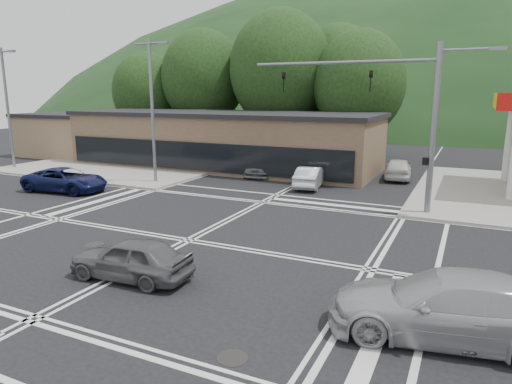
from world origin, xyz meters
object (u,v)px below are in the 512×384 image
at_px(car_grey_center, 131,258).
at_px(car_queue_b, 398,169).
at_px(car_silver_east, 448,306).
at_px(car_blue_west, 65,180).
at_px(car_queue_a, 310,177).
at_px(car_northbound, 265,165).

relative_size(car_grey_center, car_queue_b, 0.94).
distance_m(car_silver_east, car_queue_b, 21.23).
distance_m(car_grey_center, car_queue_b, 21.80).
xyz_separation_m(car_blue_west, car_queue_a, (12.77, 7.38, -0.04)).
height_order(car_blue_west, car_silver_east, car_silver_east).
bearing_deg(car_queue_a, car_northbound, -40.82).
bearing_deg(car_silver_east, car_queue_b, -177.85).
distance_m(car_queue_a, car_queue_b, 6.89).
height_order(car_blue_west, car_northbound, car_northbound).
bearing_deg(car_grey_center, car_blue_west, -128.77).
bearing_deg(car_queue_b, car_grey_center, 70.36).
distance_m(car_blue_west, car_queue_a, 14.75).
height_order(car_queue_a, car_northbound, car_northbound).
xyz_separation_m(car_queue_a, car_northbound, (-4.43, 2.93, 0.06)).
bearing_deg(car_silver_east, car_grey_center, -96.68).
relative_size(car_grey_center, car_silver_east, 0.71).
bearing_deg(car_silver_east, car_queue_a, -160.10).
relative_size(car_blue_west, car_silver_east, 0.90).
xyz_separation_m(car_silver_east, car_queue_b, (-4.21, 20.81, -0.09)).
xyz_separation_m(car_blue_west, car_grey_center, (12.30, -8.63, -0.03)).
bearing_deg(car_queue_a, car_queue_b, -138.12).
xyz_separation_m(car_grey_center, car_silver_east, (9.18, 0.42, 0.14)).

